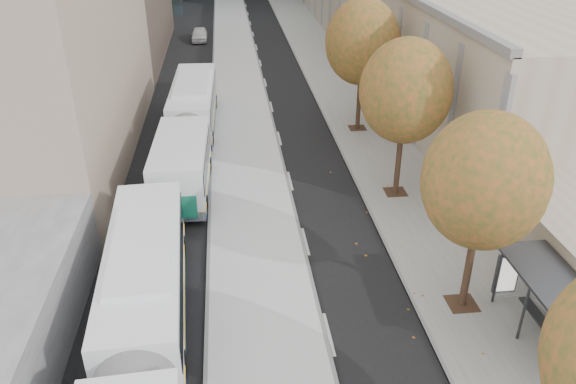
{
  "coord_description": "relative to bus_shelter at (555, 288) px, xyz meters",
  "views": [
    {
      "loc": [
        -4.75,
        -2.82,
        13.73
      ],
      "look_at": [
        -2.42,
        18.1,
        2.5
      ],
      "focal_mm": 35.0,
      "sensor_mm": 36.0,
      "label": 1
    }
  ],
  "objects": [
    {
      "name": "sidewalk",
      "position": [
        -1.56,
        24.04,
        -2.15
      ],
      "size": [
        4.75,
        150.0,
        0.08
      ],
      "primitive_type": "cube",
      "color": "gray",
      "rests_on": "ground"
    },
    {
      "name": "tree_d",
      "position": [
        -2.09,
        11.04,
        3.28
      ],
      "size": [
        4.4,
        4.4,
        7.6
      ],
      "color": "#302012",
      "rests_on": "sidewalk"
    },
    {
      "name": "distant_car",
      "position": [
        -13.1,
        46.41,
        -1.51
      ],
      "size": [
        1.63,
        3.98,
        1.35
      ],
      "primitive_type": "imported",
      "rotation": [
        0.0,
        0.0,
        -0.01
      ],
      "color": "#BCBCBC",
      "rests_on": "ground"
    },
    {
      "name": "tree_c",
      "position": [
        -2.09,
        2.04,
        3.06
      ],
      "size": [
        4.2,
        4.2,
        7.28
      ],
      "color": "#302012",
      "rests_on": "sidewalk"
    },
    {
      "name": "tree_e",
      "position": [
        -2.09,
        20.04,
        3.5
      ],
      "size": [
        4.6,
        4.6,
        7.92
      ],
      "color": "#302012",
      "rests_on": "sidewalk"
    },
    {
      "name": "bus_platform",
      "position": [
        -9.56,
        24.04,
        -2.11
      ],
      "size": [
        4.25,
        150.0,
        0.15
      ],
      "primitive_type": "cube",
      "color": "silver",
      "rests_on": "ground"
    },
    {
      "name": "bus_near",
      "position": [
        -13.47,
        -1.04,
        -0.59
      ],
      "size": [
        3.51,
        17.69,
        2.93
      ],
      "rotation": [
        0.0,
        0.0,
        0.05
      ],
      "color": "white",
      "rests_on": "ground"
    },
    {
      "name": "bus_shelter",
      "position": [
        0.0,
        0.0,
        0.0
      ],
      "size": [
        1.9,
        4.4,
        2.53
      ],
      "color": "#383A3F",
      "rests_on": "sidewalk"
    },
    {
      "name": "bus_far",
      "position": [
        -12.79,
        17.62,
        -0.57
      ],
      "size": [
        3.09,
        17.8,
        2.96
      ],
      "rotation": [
        0.0,
        0.0,
        -0.03
      ],
      "color": "white",
      "rests_on": "ground"
    }
  ]
}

